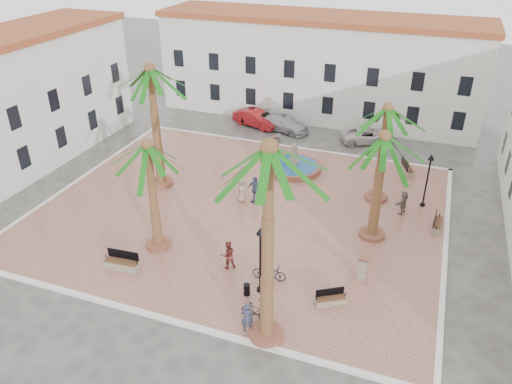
# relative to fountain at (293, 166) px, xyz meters

# --- Properties ---
(ground) EXTENTS (120.00, 120.00, 0.00)m
(ground) POSITION_rel_fountain_xyz_m (-1.57, -6.79, -0.45)
(ground) COLOR #56544F
(ground) RESTS_ON ground
(plaza) EXTENTS (26.00, 22.00, 0.15)m
(plaza) POSITION_rel_fountain_xyz_m (-1.57, -6.79, -0.37)
(plaza) COLOR #A96A59
(plaza) RESTS_ON ground
(kerb_n) EXTENTS (26.30, 0.30, 0.16)m
(kerb_n) POSITION_rel_fountain_xyz_m (-1.57, 4.21, -0.37)
(kerb_n) COLOR silver
(kerb_n) RESTS_ON ground
(kerb_s) EXTENTS (26.30, 0.30, 0.16)m
(kerb_s) POSITION_rel_fountain_xyz_m (-1.57, -17.79, -0.37)
(kerb_s) COLOR silver
(kerb_s) RESTS_ON ground
(kerb_e) EXTENTS (0.30, 22.30, 0.16)m
(kerb_e) POSITION_rel_fountain_xyz_m (11.43, -6.79, -0.37)
(kerb_e) COLOR silver
(kerb_e) RESTS_ON ground
(kerb_w) EXTENTS (0.30, 22.30, 0.16)m
(kerb_w) POSITION_rel_fountain_xyz_m (-14.57, -6.79, -0.37)
(kerb_w) COLOR silver
(kerb_w) RESTS_ON ground
(building_north) EXTENTS (30.40, 7.40, 9.50)m
(building_north) POSITION_rel_fountain_xyz_m (-1.57, 13.20, 4.32)
(building_north) COLOR silver
(building_north) RESTS_ON ground
(building_west) EXTENTS (6.40, 24.40, 10.00)m
(building_west) POSITION_rel_fountain_xyz_m (-20.56, -6.79, 4.57)
(building_west) COLOR silver
(building_west) RESTS_ON ground
(fountain) EXTENTS (4.25, 4.25, 2.20)m
(fountain) POSITION_rel_fountain_xyz_m (0.00, 0.00, 0.00)
(fountain) COLOR brown
(fountain) RESTS_ON plaza
(palm_nw) EXTENTS (5.59, 5.59, 8.93)m
(palm_nw) POSITION_rel_fountain_xyz_m (-8.38, -5.60, 7.30)
(palm_nw) COLOR brown
(palm_nw) RESTS_ON plaza
(palm_sw) EXTENTS (4.82, 4.82, 6.88)m
(palm_sw) POSITION_rel_fountain_xyz_m (-4.63, -12.55, 5.47)
(palm_sw) COLOR brown
(palm_sw) RESTS_ON plaza
(palm_s) EXTENTS (5.31, 5.31, 9.99)m
(palm_s) POSITION_rel_fountain_xyz_m (3.79, -17.19, 8.35)
(palm_s) COLOR brown
(palm_s) RESTS_ON plaza
(palm_e) EXTENTS (5.22, 5.22, 6.95)m
(palm_e) POSITION_rel_fountain_xyz_m (7.11, -7.06, 5.47)
(palm_e) COLOR brown
(palm_e) RESTS_ON plaza
(palm_ne) EXTENTS (5.04, 5.04, 6.94)m
(palm_ne) POSITION_rel_fountain_xyz_m (6.67, -2.32, 5.49)
(palm_ne) COLOR brown
(palm_ne) RESTS_ON plaza
(bench_s) EXTENTS (2.03, 0.76, 1.05)m
(bench_s) POSITION_rel_fountain_xyz_m (-5.43, -15.12, -0.00)
(bench_s) COLOR gray
(bench_s) RESTS_ON plaza
(bench_se) EXTENTS (1.60, 1.24, 0.84)m
(bench_se) POSITION_rel_fountain_xyz_m (6.10, -13.98, -0.06)
(bench_se) COLOR gray
(bench_se) RESTS_ON plaza
(bench_e) EXTENTS (0.65, 1.74, 0.90)m
(bench_e) POSITION_rel_fountain_xyz_m (10.81, -4.77, -0.05)
(bench_e) COLOR gray
(bench_e) RESTS_ON plaza
(bench_ne) EXTENTS (1.23, 2.04, 1.03)m
(bench_ne) POSITION_rel_fountain_xyz_m (8.26, 2.55, -0.01)
(bench_ne) COLOR gray
(bench_ne) RESTS_ON plaza
(lamppost_s) EXTENTS (0.43, 0.43, 3.95)m
(lamppost_s) POSITION_rel_fountain_xyz_m (2.42, -14.27, 2.38)
(lamppost_s) COLOR black
(lamppost_s) RESTS_ON plaza
(lamppost_e) EXTENTS (0.42, 0.42, 3.82)m
(lamppost_e) POSITION_rel_fountain_xyz_m (9.78, -2.20, 2.29)
(lamppost_e) COLOR black
(lamppost_e) RESTS_ON plaza
(bollard_se) EXTENTS (0.53, 0.53, 1.24)m
(bollard_se) POSITION_rel_fountain_xyz_m (3.34, -16.11, 0.34)
(bollard_se) COLOR gray
(bollard_se) RESTS_ON plaza
(bollard_n) EXTENTS (0.55, 0.55, 1.40)m
(bollard_n) POSITION_rel_fountain_xyz_m (-2.26, 2.61, 0.43)
(bollard_n) COLOR gray
(bollard_n) RESTS_ON plaza
(bollard_e) EXTENTS (0.53, 0.53, 1.45)m
(bollard_e) POSITION_rel_fountain_xyz_m (7.24, -11.49, 0.45)
(bollard_e) COLOR gray
(bollard_e) RESTS_ON plaza
(litter_bin) EXTENTS (0.34, 0.34, 0.66)m
(litter_bin) POSITION_rel_fountain_xyz_m (1.87, -14.79, 0.03)
(litter_bin) COLOR black
(litter_bin) RESTS_ON plaza
(cyclist_a) EXTENTS (0.69, 0.56, 1.64)m
(cyclist_a) POSITION_rel_fountain_xyz_m (2.83, -17.19, 0.52)
(cyclist_a) COLOR #2F324A
(cyclist_a) RESTS_ON plaza
(bicycle_a) EXTENTS (1.90, 0.83, 0.97)m
(bicycle_a) POSITION_rel_fountain_xyz_m (2.56, -13.23, 0.19)
(bicycle_a) COLOR black
(bicycle_a) RESTS_ON plaza
(cyclist_b) EXTENTS (1.04, 1.00, 1.70)m
(cyclist_b) POSITION_rel_fountain_xyz_m (0.08, -13.02, 0.55)
(cyclist_b) COLOR maroon
(cyclist_b) RESTS_ON plaza
(bicycle_b) EXTENTS (1.62, 0.71, 0.94)m
(bicycle_b) POSITION_rel_fountain_xyz_m (2.92, -16.35, 0.17)
(bicycle_b) COLOR black
(bicycle_b) RESTS_ON plaza
(pedestrian_fountain_a) EXTENTS (1.01, 0.96, 1.74)m
(pedestrian_fountain_a) POSITION_rel_fountain_xyz_m (-1.96, -5.87, 0.57)
(pedestrian_fountain_a) COLOR #8D775C
(pedestrian_fountain_a) RESTS_ON plaza
(pedestrian_fountain_b) EXTENTS (1.23, 0.77, 1.95)m
(pedestrian_fountain_b) POSITION_rel_fountain_xyz_m (-1.05, -5.70, 0.68)
(pedestrian_fountain_b) COLOR #36415A
(pedestrian_fountain_b) RESTS_ON plaza
(pedestrian_north) EXTENTS (0.89, 1.21, 1.67)m
(pedestrian_north) POSITION_rel_fountain_xyz_m (-2.10, 2.64, 0.54)
(pedestrian_north) COLOR #57565C
(pedestrian_north) RESTS_ON plaza
(pedestrian_east) EXTENTS (1.02, 1.58, 1.63)m
(pedestrian_east) POSITION_rel_fountain_xyz_m (8.56, -3.69, 0.52)
(pedestrian_east) COLOR #696254
(pedestrian_east) RESTS_ON plaza
(car_black) EXTENTS (4.22, 1.84, 1.42)m
(car_black) POSITION_rel_fountain_xyz_m (-5.36, 8.17, 0.26)
(car_black) COLOR black
(car_black) RESTS_ON ground
(car_red) EXTENTS (4.87, 3.01, 1.52)m
(car_red) POSITION_rel_fountain_xyz_m (-5.99, 7.94, 0.31)
(car_red) COLOR maroon
(car_red) RESTS_ON ground
(car_silver) EXTENTS (5.28, 3.28, 1.43)m
(car_silver) POSITION_rel_fountain_xyz_m (-3.27, 7.73, 0.26)
(car_silver) COLOR #B1AFB9
(car_silver) RESTS_ON ground
(car_white) EXTENTS (5.06, 3.86, 1.28)m
(car_white) POSITION_rel_fountain_xyz_m (4.44, 7.68, 0.19)
(car_white) COLOR beige
(car_white) RESTS_ON ground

